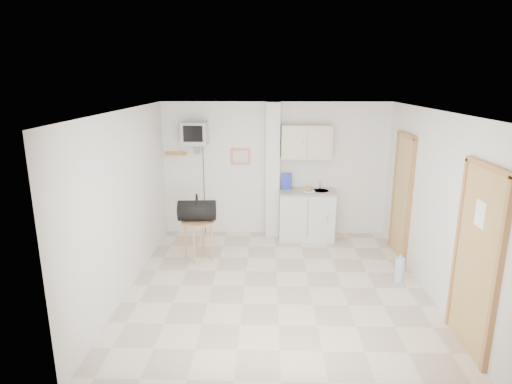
{
  "coord_description": "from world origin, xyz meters",
  "views": [
    {
      "loc": [
        -0.15,
        -5.6,
        2.9
      ],
      "look_at": [
        -0.32,
        0.6,
        1.25
      ],
      "focal_mm": 30.0,
      "sensor_mm": 36.0,
      "label": 1
    }
  ],
  "objects_px": {
    "round_table": "(198,227)",
    "crt_television": "(195,134)",
    "water_bottle": "(399,269)",
    "duffel_bag": "(197,210)"
  },
  "relations": [
    {
      "from": "duffel_bag",
      "to": "water_bottle",
      "type": "bearing_deg",
      "value": -17.25
    },
    {
      "from": "crt_television",
      "to": "water_bottle",
      "type": "relative_size",
      "value": 5.29
    },
    {
      "from": "crt_television",
      "to": "round_table",
      "type": "distance_m",
      "value": 1.76
    },
    {
      "from": "crt_television",
      "to": "round_table",
      "type": "xyz_separation_m",
      "value": [
        0.18,
        -1.08,
        -1.38
      ]
    },
    {
      "from": "crt_television",
      "to": "round_table",
      "type": "bearing_deg",
      "value": -80.66
    },
    {
      "from": "crt_television",
      "to": "water_bottle",
      "type": "xyz_separation_m",
      "value": [
        3.26,
        -1.79,
        -1.75
      ]
    },
    {
      "from": "duffel_bag",
      "to": "crt_television",
      "type": "bearing_deg",
      "value": 95.18
    },
    {
      "from": "crt_television",
      "to": "duffel_bag",
      "type": "xyz_separation_m",
      "value": [
        0.17,
        -1.05,
        -1.1
      ]
    },
    {
      "from": "round_table",
      "to": "crt_television",
      "type": "bearing_deg",
      "value": 99.34
    },
    {
      "from": "crt_television",
      "to": "water_bottle",
      "type": "height_order",
      "value": "crt_television"
    }
  ]
}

